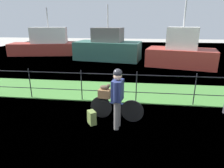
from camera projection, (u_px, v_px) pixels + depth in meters
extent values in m
plane|color=#B2ADA3|center=(97.00, 133.00, 5.15)|extent=(60.00, 60.00, 0.00)
cube|color=#478438|center=(112.00, 91.00, 8.27)|extent=(27.00, 2.40, 0.03)
plane|color=slate|center=(122.00, 62.00, 14.07)|extent=(30.00, 30.00, 0.00)
cylinder|color=black|center=(30.00, 84.00, 7.38)|extent=(0.04, 0.04, 1.16)
cylinder|color=black|center=(82.00, 86.00, 7.15)|extent=(0.04, 0.04, 1.16)
cylinder|color=black|center=(136.00, 88.00, 6.92)|extent=(0.04, 0.04, 1.16)
cylinder|color=black|center=(195.00, 90.00, 6.70)|extent=(0.04, 0.04, 1.16)
cylinder|color=black|center=(109.00, 91.00, 7.09)|extent=(18.00, 0.03, 0.03)
cylinder|color=black|center=(108.00, 74.00, 6.90)|extent=(18.00, 0.03, 0.03)
cylinder|color=black|center=(132.00, 111.00, 5.67)|extent=(0.67, 0.15, 0.67)
cylinder|color=black|center=(101.00, 107.00, 5.93)|extent=(0.67, 0.15, 0.67)
cylinder|color=#3D569E|center=(116.00, 103.00, 5.74)|extent=(0.74, 0.17, 0.04)
cube|color=black|center=(105.00, 100.00, 5.83)|extent=(0.21, 0.12, 0.06)
cube|color=slate|center=(105.00, 98.00, 5.80)|extent=(0.38, 0.22, 0.02)
cube|color=brown|center=(105.00, 93.00, 5.76)|extent=(0.39, 0.31, 0.25)
ellipsoid|color=#4C3D2D|center=(105.00, 87.00, 5.70)|extent=(0.30, 0.18, 0.13)
sphere|color=#4C3D2D|center=(108.00, 86.00, 5.65)|extent=(0.11, 0.11, 0.11)
cylinder|color=slate|center=(118.00, 112.00, 5.42)|extent=(0.14, 0.14, 0.82)
cylinder|color=slate|center=(116.00, 116.00, 5.24)|extent=(0.14, 0.14, 0.82)
cube|color=navy|center=(118.00, 90.00, 5.12)|extent=(0.32, 0.44, 0.56)
cylinder|color=navy|center=(120.00, 87.00, 5.31)|extent=(0.10, 0.10, 0.50)
cylinder|color=navy|center=(115.00, 92.00, 4.91)|extent=(0.10, 0.10, 0.50)
sphere|color=tan|center=(118.00, 76.00, 5.00)|extent=(0.22, 0.22, 0.22)
sphere|color=black|center=(118.00, 73.00, 4.97)|extent=(0.23, 0.23, 0.23)
cube|color=olive|center=(92.00, 118.00, 5.58)|extent=(0.31, 0.33, 0.40)
cube|color=#336656|center=(108.00, 51.00, 14.97)|extent=(5.18, 3.07, 1.36)
cube|color=slate|center=(108.00, 35.00, 14.60)|extent=(2.37, 1.95, 1.02)
cylinder|color=#B2B2B2|center=(108.00, 16.00, 14.20)|extent=(0.10, 0.10, 1.60)
cube|color=#9E3328|center=(50.00, 49.00, 17.30)|extent=(6.98, 3.15, 1.01)
cube|color=silver|center=(49.00, 35.00, 16.94)|extent=(3.16, 1.89, 1.33)
cylinder|color=#B2B2B2|center=(47.00, 17.00, 16.49)|extent=(0.10, 0.10, 1.60)
cube|color=#9E3328|center=(180.00, 57.00, 12.80)|extent=(4.67, 3.22, 1.13)
cube|color=silver|center=(182.00, 38.00, 12.41)|extent=(2.19, 1.99, 1.36)
cylinder|color=#B2B2B2|center=(185.00, 13.00, 11.96)|extent=(0.10, 0.10, 1.60)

